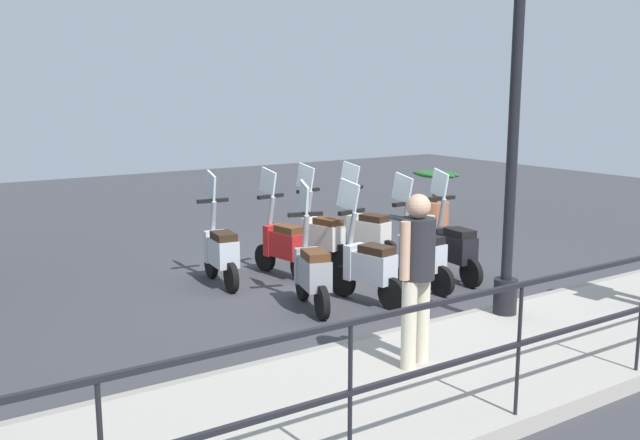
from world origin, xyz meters
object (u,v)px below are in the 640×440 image
at_px(lamp_post_near, 514,127).
at_px(scooter_near_1, 419,254).
at_px(scooter_far_0, 366,231).
at_px(pedestrian_distant, 417,267).
at_px(potted_palm, 435,202).
at_px(scooter_near_0, 453,247).
at_px(scooter_near_2, 367,266).
at_px(scooter_far_3, 221,250).
at_px(scooter_far_1, 321,235).
at_px(scooter_near_3, 312,271).
at_px(scooter_far_2, 283,243).

distance_m(lamp_post_near, scooter_near_1, 2.43).
relative_size(scooter_near_1, scooter_far_0, 1.00).
bearing_deg(scooter_far_0, pedestrian_distant, 133.68).
xyz_separation_m(potted_palm, scooter_near_0, (-3.24, 2.66, 0.04)).
xyz_separation_m(potted_palm, scooter_near_2, (-3.43, 4.29, 0.04)).
relative_size(scooter_near_2, scooter_far_3, 1.00).
distance_m(scooter_near_1, scooter_near_2, 0.95).
distance_m(lamp_post_near, scooter_near_2, 2.47).
bearing_deg(pedestrian_distant, scooter_far_1, 141.37).
xyz_separation_m(lamp_post_near, scooter_near_3, (1.73, 1.48, -1.76)).
xyz_separation_m(scooter_near_0, scooter_far_1, (1.69, 1.07, 0.00)).
distance_m(potted_palm, scooter_far_1, 4.04).
height_order(scooter_far_0, scooter_far_2, same).
bearing_deg(scooter_far_1, lamp_post_near, 172.16).
distance_m(lamp_post_near, scooter_far_1, 3.86).
relative_size(scooter_near_2, scooter_far_0, 1.00).
distance_m(scooter_near_1, scooter_far_1, 1.80).
xyz_separation_m(lamp_post_near, scooter_near_0, (1.74, -0.87, -1.76)).
bearing_deg(scooter_near_0, scooter_near_1, 101.35).
distance_m(lamp_post_near, scooter_near_3, 2.87).
height_order(potted_palm, scooter_near_1, scooter_near_1).
bearing_deg(scooter_near_0, scooter_far_3, 65.42).
height_order(pedestrian_distant, potted_palm, pedestrian_distant).
height_order(scooter_near_3, scooter_far_1, same).
bearing_deg(scooter_near_3, pedestrian_distant, -173.03).
bearing_deg(pedestrian_distant, scooter_far_0, 132.00).
relative_size(scooter_near_2, scooter_far_1, 1.00).
bearing_deg(lamp_post_near, scooter_far_1, 3.41).
bearing_deg(potted_palm, scooter_near_2, 128.60).
distance_m(pedestrian_distant, scooter_near_1, 3.10).
height_order(scooter_near_2, scooter_far_3, same).
bearing_deg(scooter_far_2, scooter_near_1, -151.76).
bearing_deg(scooter_far_3, potted_palm, -66.37).
relative_size(scooter_near_0, scooter_far_2, 1.00).
height_order(scooter_far_0, scooter_far_3, same).
bearing_deg(scooter_far_0, scooter_far_1, 63.55).
bearing_deg(scooter_far_2, scooter_near_0, -137.23).
bearing_deg(pedestrian_distant, scooter_near_2, 136.72).
distance_m(lamp_post_near, scooter_far_2, 3.81).
bearing_deg(scooter_near_0, scooter_far_0, 17.53).
height_order(scooter_near_1, scooter_near_2, same).
distance_m(scooter_near_2, scooter_far_0, 2.15).
relative_size(scooter_near_3, scooter_far_2, 1.00).
xyz_separation_m(lamp_post_near, scooter_far_0, (3.27, -0.53, -1.76)).
bearing_deg(scooter_near_0, scooter_near_2, 101.57).
height_order(pedestrian_distant, scooter_far_1, pedestrian_distant).
bearing_deg(scooter_far_2, pedestrian_distant, 158.96).
xyz_separation_m(pedestrian_distant, scooter_far_1, (4.02, -1.65, -0.60)).
relative_size(potted_palm, scooter_near_2, 0.69).
bearing_deg(scooter_far_0, scooter_near_2, 128.39).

